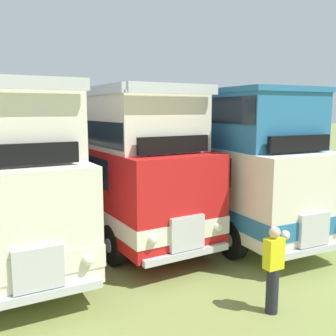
{
  "coord_description": "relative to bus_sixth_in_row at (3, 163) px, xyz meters",
  "views": [
    {
      "loc": [
        3.95,
        -12.08,
        3.91
      ],
      "look_at": [
        10.44,
        0.32,
        1.79
      ],
      "focal_mm": 41.1,
      "sensor_mm": 36.0,
      "label": 1
    }
  ],
  "objects": [
    {
      "name": "marshal_person",
      "position": [
        4.15,
        -6.88,
        -1.47
      ],
      "size": [
        0.36,
        0.24,
        1.73
      ],
      "color": "#23232D",
      "rests_on": "ground"
    },
    {
      "name": "bus_eighth_in_row",
      "position": [
        6.45,
        -0.22,
        0.12
      ],
      "size": [
        2.9,
        11.4,
        4.49
      ],
      "color": "silver",
      "rests_on": "ground"
    },
    {
      "name": "bus_seventh_in_row",
      "position": [
        3.22,
        0.17,
        -0.0
      ],
      "size": [
        3.02,
        9.9,
        4.52
      ],
      "color": "red",
      "rests_on": "ground"
    },
    {
      "name": "bus_sixth_in_row",
      "position": [
        0.0,
        0.0,
        0.0
      ],
      "size": [
        2.74,
        10.49,
        4.52
      ],
      "color": "silver",
      "rests_on": "ground"
    }
  ]
}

